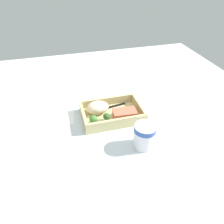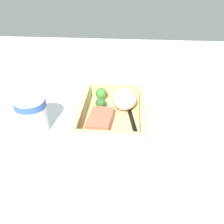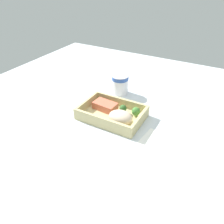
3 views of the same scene
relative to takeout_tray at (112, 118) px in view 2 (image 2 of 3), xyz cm
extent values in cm
cube|color=silver|center=(0.00, 0.00, -1.60)|extent=(160.00, 160.00, 2.00)
cube|color=#C7B87F|center=(0.00, 0.00, 0.00)|extent=(26.63, 18.09, 1.20)
cube|color=#C7B87F|center=(0.00, -8.45, 2.55)|extent=(26.63, 1.20, 3.89)
cube|color=#C7B87F|center=(0.00, 8.45, 2.55)|extent=(26.63, 1.20, 3.89)
cube|color=#C7B87F|center=(-12.72, 0.00, 2.55)|extent=(1.20, 15.69, 3.89)
cube|color=#C7B87F|center=(12.72, 0.00, 2.55)|extent=(1.20, 15.69, 3.89)
cube|color=#DD694D|center=(-5.00, 2.75, 2.18)|extent=(10.62, 6.79, 3.16)
ellipsoid|color=beige|center=(5.79, -3.31, 3.32)|extent=(10.02, 7.56, 5.44)
cylinder|color=#799756|center=(9.14, 4.14, 1.30)|extent=(1.37, 1.37, 1.40)
sphere|color=#427C34|center=(9.14, 4.14, 2.99)|extent=(3.59, 3.59, 3.59)
cylinder|color=#7C9C5E|center=(3.34, 3.64, 1.34)|extent=(1.18, 1.18, 1.48)
sphere|color=#325E29|center=(3.34, 3.64, 2.94)|extent=(3.11, 3.11, 3.11)
cube|color=black|center=(-2.13, -5.84, 0.82)|extent=(12.40, 3.23, 0.44)
cube|color=black|center=(5.65, -4.47, 0.82)|extent=(3.73, 2.75, 0.44)
cylinder|color=white|center=(-6.85, 20.59, 4.29)|extent=(7.98, 7.98, 9.78)
cylinder|color=#3356A8|center=(-6.85, 20.59, 7.90)|extent=(8.22, 8.22, 1.76)
cube|color=white|center=(21.28, -7.68, -0.48)|extent=(11.78, 16.85, 0.24)
camera|label=1|loc=(20.37, 75.15, 59.47)|focal=35.00mm
camera|label=2|loc=(-62.83, -5.06, 41.54)|focal=42.00mm
camera|label=3|loc=(37.12, -66.93, 53.76)|focal=35.00mm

